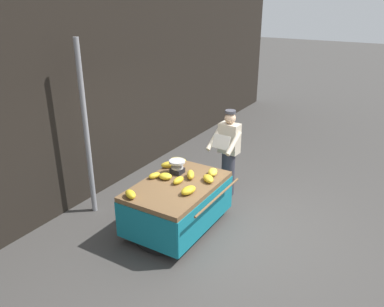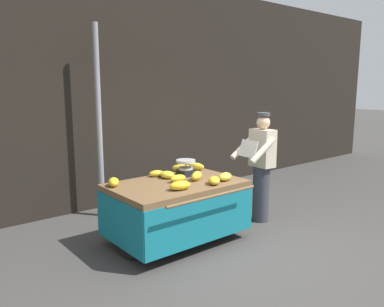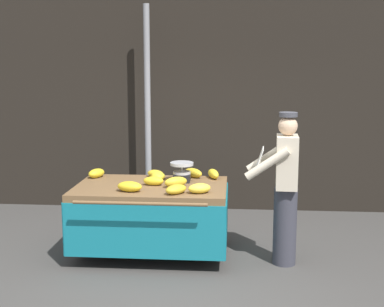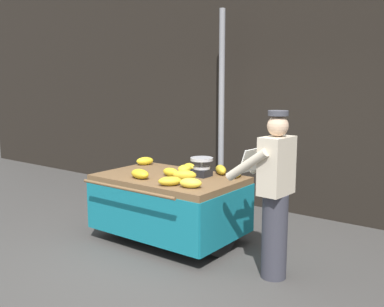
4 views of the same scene
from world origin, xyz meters
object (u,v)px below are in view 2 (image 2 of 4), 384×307
street_pole (99,123)px  banana_bunch_8 (197,176)px  weighing_scale (186,168)px  banana_bunch_6 (225,177)px  banana_bunch_3 (214,180)px  banana_bunch_4 (167,175)px  banana_bunch_7 (196,166)px  banana_bunch_2 (180,185)px  banana_bunch_5 (157,173)px  banana_bunch_9 (114,182)px  vendor_person (261,167)px  banana_bunch_0 (178,178)px  banana_bunch_1 (182,168)px  banana_cart (176,198)px

street_pole → banana_bunch_8: (0.60, -1.70, -0.64)m
weighing_scale → banana_bunch_6: (0.25, -0.56, -0.06)m
weighing_scale → banana_bunch_3: bearing=-90.2°
street_pole → weighing_scale: (0.64, -1.41, -0.58)m
banana_bunch_4 → banana_bunch_7: 0.69m
banana_bunch_2 → banana_bunch_5: (0.17, 0.77, -0.01)m
banana_bunch_6 → banana_bunch_9: size_ratio=1.03×
banana_bunch_7 → vendor_person: vendor_person is taller
banana_bunch_0 → vendor_person: (1.49, -0.17, -0.01)m
banana_bunch_1 → weighing_scale: bearing=-115.1°
banana_bunch_0 → banana_bunch_4: 0.27m
banana_bunch_0 → banana_bunch_9: banana_bunch_9 is taller
banana_bunch_2 → banana_bunch_8: bearing=27.8°
banana_bunch_1 → banana_bunch_2: (-0.64, -0.80, -0.00)m
banana_bunch_5 → vendor_person: bearing=-21.9°
banana_bunch_1 → banana_bunch_4: (-0.41, -0.21, -0.01)m
street_pole → banana_bunch_6: bearing=-65.6°
banana_bunch_6 → banana_bunch_7: banana_bunch_7 is taller
vendor_person → banana_bunch_9: bearing=166.7°
street_pole → banana_bunch_1: (0.76, -1.16, -0.64)m
street_pole → banana_bunch_3: 2.21m
weighing_scale → banana_bunch_3: weighing_scale is taller
banana_bunch_7 → vendor_person: (0.81, -0.62, -0.02)m
banana_bunch_2 → banana_bunch_3: banana_bunch_2 is taller
banana_bunch_4 → banana_bunch_8: size_ratio=0.79×
banana_bunch_4 → banana_bunch_8: banana_bunch_8 is taller
banana_bunch_0 → banana_bunch_6: bearing=-30.7°
banana_bunch_2 → banana_bunch_8: banana_bunch_8 is taller
street_pole → banana_bunch_0: size_ratio=12.88×
banana_bunch_1 → banana_bunch_5: 0.47m
banana_cart → weighing_scale: 0.52m
banana_bunch_3 → banana_bunch_0: bearing=128.6°
banana_bunch_8 → banana_cart: bearing=166.4°
street_pole → banana_bunch_7: (1.01, -1.19, -0.64)m
banana_bunch_1 → banana_bunch_5: (-0.47, -0.03, -0.01)m
banana_bunch_3 → banana_bunch_9: banana_bunch_9 is taller
banana_bunch_2 → banana_bunch_4: banana_bunch_2 is taller
banana_bunch_5 → banana_bunch_8: (0.31, -0.51, 0.01)m
weighing_scale → banana_bunch_8: size_ratio=1.00×
banana_cart → banana_bunch_7: size_ratio=5.95×
street_pole → banana_bunch_3: street_pole is taller
banana_cart → vendor_person: size_ratio=1.03×
banana_bunch_7 → banana_bunch_9: (-1.45, -0.08, -0.00)m
banana_bunch_5 → vendor_person: (1.54, -0.62, -0.01)m
banana_bunch_1 → banana_bunch_9: 1.20m
banana_bunch_3 → banana_bunch_5: size_ratio=1.23×
banana_bunch_6 → banana_cart: bearing=150.2°
weighing_scale → banana_bunch_7: (0.37, 0.22, -0.06)m
banana_bunch_3 → banana_bunch_9: (-1.08, 0.75, 0.00)m
banana_bunch_4 → banana_bunch_8: 0.42m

